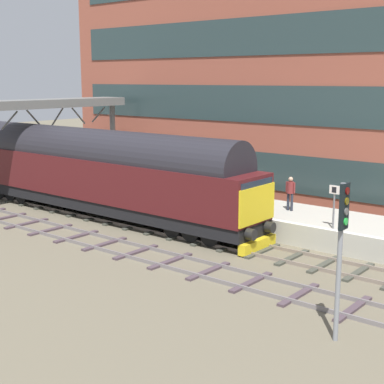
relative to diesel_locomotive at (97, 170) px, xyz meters
The scene contains 10 objects.
ground_plane 8.55m from the diesel_locomotive, 90.01° to the right, with size 140.00×140.00×0.00m, color #6A614E.
track_main 8.54m from the diesel_locomotive, 90.01° to the right, with size 2.50×60.00×0.15m.
track_adjacent_west 9.23m from the diesel_locomotive, 113.22° to the right, with size 2.50×60.00×0.15m.
station_platform 9.16m from the diesel_locomotive, 66.27° to the right, with size 4.00×44.00×1.01m.
station_building 12.45m from the diesel_locomotive, 29.13° to the right, with size 4.41×31.57×15.03m.
diesel_locomotive is the anchor object (origin of this frame).
signal_post_mid 17.48m from the diesel_locomotive, 109.63° to the right, with size 0.44×0.22×4.51m.
platform_number_sign 12.71m from the diesel_locomotive, 80.99° to the right, with size 0.10×0.44×1.85m.
waiting_passenger 10.19m from the diesel_locomotive, 67.93° to the right, with size 0.35×0.51×1.64m.
overhead_footbridge 6.44m from the diesel_locomotive, 87.04° to the left, with size 12.81×2.00×6.05m.
Camera 1 is at (-20.13, -14.61, 7.25)m, focal length 53.75 mm.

